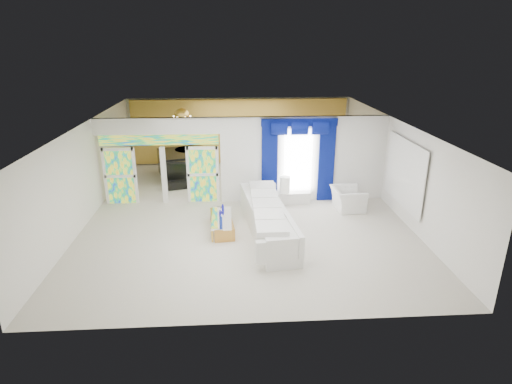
{
  "coord_description": "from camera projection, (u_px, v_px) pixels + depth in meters",
  "views": [
    {
      "loc": [
        -0.45,
        -13.13,
        5.42
      ],
      "look_at": [
        0.3,
        -1.2,
        1.1
      ],
      "focal_mm": 29.51,
      "sensor_mm": 36.0,
      "label": 1
    }
  ],
  "objects": [
    {
      "name": "coffee_table",
      "position": [
        222.0,
        224.0,
        12.71
      ],
      "size": [
        0.78,
        1.8,
        0.39
      ],
      "primitive_type": "cube",
      "rotation": [
        0.0,
        0.0,
        0.11
      ],
      "color": "#B68038",
      "rests_on": "ground"
    },
    {
      "name": "wall_mirror",
      "position": [
        405.0,
        173.0,
        13.02
      ],
      "size": [
        0.04,
        2.7,
        1.9
      ],
      "primitive_type": "cube",
      "color": "white",
      "rests_on": "ground"
    },
    {
      "name": "chandelier",
      "position": [
        182.0,
        116.0,
        16.35
      ],
      "size": [
        0.6,
        0.6,
        0.6
      ],
      "primitive_type": "sphere",
      "color": "gold",
      "rests_on": "ceiling"
    },
    {
      "name": "gold_curtains",
      "position": [
        240.0,
        131.0,
        19.22
      ],
      "size": [
        9.7,
        0.12,
        2.9
      ],
      "primitive_type": "cube",
      "color": "#BC802D",
      "rests_on": "ground"
    },
    {
      "name": "blue_drape_right",
      "position": [
        326.0,
        162.0,
        14.71
      ],
      "size": [
        0.55,
        0.1,
        2.8
      ],
      "primitive_type": "cube",
      "color": "#04114D",
      "rests_on": "ground"
    },
    {
      "name": "blue_drape_left",
      "position": [
        270.0,
        163.0,
        14.59
      ],
      "size": [
        0.55,
        0.1,
        2.8
      ],
      "primitive_type": "cube",
      "color": "#04114D",
      "rests_on": "ground"
    },
    {
      "name": "piano_bench",
      "position": [
        176.0,
        185.0,
        16.25
      ],
      "size": [
        0.97,
        0.59,
        0.3
      ],
      "primitive_type": "cube",
      "rotation": [
        0.0,
        0.0,
        0.29
      ],
      "color": "black",
      "rests_on": "ground"
    },
    {
      "name": "white_sofa",
      "position": [
        267.0,
        220.0,
        12.43
      ],
      "size": [
        1.46,
        4.55,
        0.85
      ],
      "primitive_type": "cube",
      "rotation": [
        0.0,
        0.0,
        0.11
      ],
      "color": "white",
      "rests_on": "ground"
    },
    {
      "name": "armchair",
      "position": [
        348.0,
        199.0,
        14.23
      ],
      "size": [
        1.06,
        1.19,
        0.74
      ],
      "primitive_type": "imported",
      "rotation": [
        0.0,
        0.0,
        1.63
      ],
      "color": "white",
      "rests_on": "ground"
    },
    {
      "name": "blue_pelmet",
      "position": [
        299.0,
        122.0,
        14.17
      ],
      "size": [
        2.6,
        0.12,
        0.25
      ],
      "primitive_type": "cube",
      "color": "#04114D",
      "rests_on": "dividing_wall"
    },
    {
      "name": "window_pane",
      "position": [
        298.0,
        161.0,
        14.66
      ],
      "size": [
        1.0,
        0.02,
        2.3
      ],
      "primitive_type": "cube",
      "color": "white",
      "rests_on": "dividing_wall"
    },
    {
      "name": "tv_console",
      "position": [
        123.0,
        182.0,
        15.74
      ],
      "size": [
        0.61,
        0.56,
        0.86
      ],
      "primitive_type": "cube",
      "rotation": [
        0.0,
        0.0,
        0.05
      ],
      "color": "tan",
      "rests_on": "ground"
    },
    {
      "name": "stained_transom",
      "position": [
        159.0,
        140.0,
        14.2
      ],
      "size": [
        4.0,
        0.05,
        0.35
      ],
      "primitive_type": "cube",
      "color": "#994C3F",
      "rests_on": "dividing_header"
    },
    {
      "name": "stained_panel_right",
      "position": [
        203.0,
        174.0,
        14.71
      ],
      "size": [
        0.95,
        0.04,
        2.0
      ],
      "primitive_type": "cube",
      "color": "#994C3F",
      "rests_on": "ground"
    },
    {
      "name": "floor",
      "position": [
        245.0,
        211.0,
        14.19
      ],
      "size": [
        12.0,
        12.0,
        0.0
      ],
      "primitive_type": "plane",
      "color": "#B7AF9E",
      "rests_on": "ground"
    },
    {
      "name": "decanters",
      "position": [
        221.0,
        216.0,
        12.5
      ],
      "size": [
        0.14,
        1.16,
        0.23
      ],
      "color": "#1A148E",
      "rests_on": "coffee_table"
    },
    {
      "name": "table_lamp",
      "position": [
        285.0,
        185.0,
        14.63
      ],
      "size": [
        0.36,
        0.36,
        0.58
      ],
      "primitive_type": "cylinder",
      "color": "white",
      "rests_on": "console_table"
    },
    {
      "name": "dividing_wall",
      "position": [
        305.0,
        159.0,
        14.75
      ],
      "size": [
        5.7,
        0.18,
        3.0
      ],
      "primitive_type": "cube",
      "color": "white",
      "rests_on": "ground"
    },
    {
      "name": "stained_panel_left",
      "position": [
        120.0,
        176.0,
        14.54
      ],
      "size": [
        0.95,
        0.04,
        2.0
      ],
      "primitive_type": "cube",
      "color": "#994C3F",
      "rests_on": "ground"
    },
    {
      "name": "console_table",
      "position": [
        293.0,
        198.0,
        14.81
      ],
      "size": [
        1.21,
        0.44,
        0.4
      ],
      "primitive_type": "cube",
      "rotation": [
        0.0,
        0.0,
        0.05
      ],
      "color": "silver",
      "rests_on": "ground"
    },
    {
      "name": "grand_piano",
      "position": [
        180.0,
        164.0,
        17.62
      ],
      "size": [
        2.1,
        2.43,
        1.04
      ],
      "primitive_type": "cube",
      "rotation": [
        0.0,
        0.0,
        0.29
      ],
      "color": "black",
      "rests_on": "ground"
    },
    {
      "name": "dividing_header",
      "position": [
        158.0,
        126.0,
        14.04
      ],
      "size": [
        4.3,
        0.18,
        0.55
      ],
      "primitive_type": "cube",
      "color": "white",
      "rests_on": "dividing_wall"
    }
  ]
}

